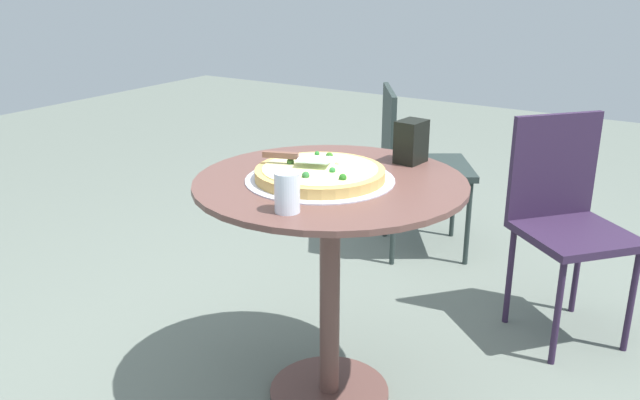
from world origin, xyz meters
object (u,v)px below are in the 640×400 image
pizza_server (296,157)px  patio_chair_near (566,211)px  pizza_on_tray (320,174)px  patio_table (330,237)px  drinking_cup (287,192)px  patio_chair_far (413,157)px  napkin_dispenser (411,142)px

pizza_server → patio_chair_near: size_ratio=0.25×
patio_chair_near → pizza_on_tray: bearing=-121.6°
patio_table → drinking_cup: (0.05, -0.29, 0.24)m
drinking_cup → patio_chair_far: (-0.35, 1.54, -0.32)m
patio_table → patio_chair_near: (0.51, 0.85, -0.08)m
patio_table → patio_chair_far: (-0.30, 1.25, -0.08)m
drinking_cup → patio_chair_near: (0.46, 1.15, -0.32)m
patio_chair_near → patio_chair_far: (-0.81, 0.39, -0.00)m
pizza_on_tray → patio_chair_far: size_ratio=0.55×
pizza_on_tray → patio_chair_near: size_ratio=0.53×
patio_table → pizza_on_tray: (-0.02, -0.02, 0.21)m
pizza_server → napkin_dispenser: size_ratio=1.54×
pizza_on_tray → patio_chair_near: (0.54, 0.87, -0.28)m
pizza_on_tray → pizza_server: size_ratio=2.09×
napkin_dispenser → pizza_server: bearing=-28.1°
napkin_dispenser → patio_chair_near: bearing=150.9°
pizza_on_tray → patio_chair_near: 1.06m
patio_table → patio_chair_far: patio_chair_far is taller
patio_table → patio_chair_near: bearing=59.0°
patio_table → drinking_cup: drinking_cup is taller
patio_table → pizza_server: size_ratio=3.85×
pizza_server → patio_table: bearing=15.7°
drinking_cup → patio_chair_far: 1.61m
patio_chair_near → drinking_cup: bearing=-112.0°
napkin_dispenser → patio_chair_far: size_ratio=0.17×
napkin_dispenser → patio_chair_near: size_ratio=0.17×
patio_table → patio_chair_far: bearing=103.4°
patio_chair_far → drinking_cup: bearing=-77.3°
patio_chair_far → patio_chair_near: bearing=-25.8°
patio_table → patio_chair_far: size_ratio=1.01×
pizza_on_tray → patio_table: bearing=39.6°
pizza_server → patio_chair_near: (0.62, 0.88, -0.33)m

